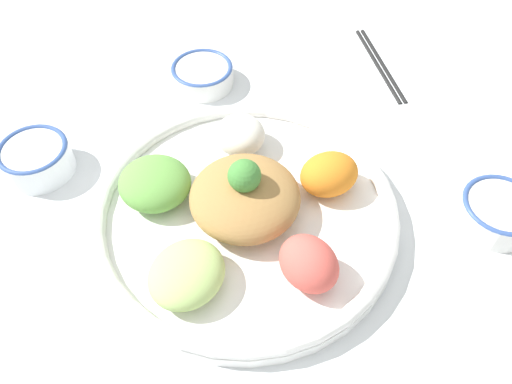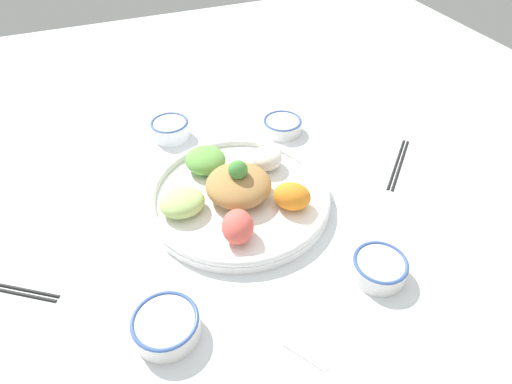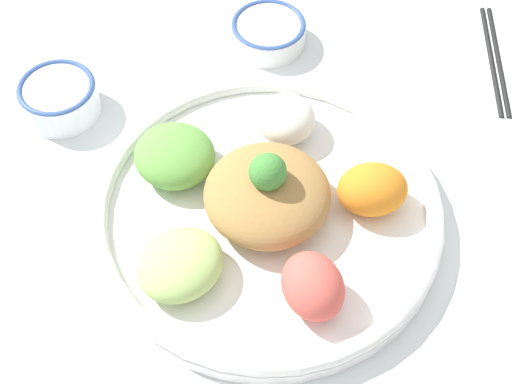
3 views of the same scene
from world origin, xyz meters
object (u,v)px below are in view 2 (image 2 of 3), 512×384
rice_bowl_plain (379,267)px  sauce_bowl_dark (282,125)px  serving_spoon_main (328,370)px  sauce_bowl_red (166,325)px  chopsticks_pair_far (399,163)px  salad_platter (236,193)px  rice_bowl_blue (170,129)px  chopsticks_pair_near (3,287)px

rice_bowl_plain → sauce_bowl_dark: bearing=176.5°
sauce_bowl_dark → rice_bowl_plain: bearing=-3.5°
rice_bowl_plain → serving_spoon_main: rice_bowl_plain is taller
sauce_bowl_red → chopsticks_pair_far: (-0.23, 0.64, -0.02)m
salad_platter → sauce_bowl_red: bearing=-40.1°
salad_platter → serving_spoon_main: (0.42, 0.00, -0.02)m
sauce_bowl_dark → serving_spoon_main: 0.67m
rice_bowl_blue → serving_spoon_main: size_ratio=0.78×
rice_bowl_plain → rice_bowl_blue: bearing=-156.7°
rice_bowl_plain → chopsticks_pair_far: bearing=137.8°
rice_bowl_blue → chopsticks_pair_far: size_ratio=0.60×
rice_bowl_plain → sauce_bowl_red: bearing=-94.4°
sauce_bowl_red → rice_bowl_blue: bearing=165.7°
rice_bowl_blue → chopsticks_pair_near: (0.36, -0.41, -0.02)m
chopsticks_pair_near → chopsticks_pair_far: (-0.03, 0.90, 0.00)m
salad_platter → chopsticks_pair_near: bearing=-83.3°
sauce_bowl_red → sauce_bowl_dark: bearing=137.8°
salad_platter → rice_bowl_blue: (-0.30, -0.07, -0.00)m
sauce_bowl_red → rice_bowl_blue: (-0.56, 0.14, 0.00)m
sauce_bowl_red → rice_bowl_blue: size_ratio=1.14×
rice_bowl_plain → chopsticks_pair_far: size_ratio=0.62×
salad_platter → chopsticks_pair_far: bearing=86.6°
sauce_bowl_red → sauce_bowl_dark: (-0.47, 0.43, -0.00)m
salad_platter → chopsticks_pair_far: 0.42m
rice_bowl_blue → chopsticks_pair_far: 0.60m
sauce_bowl_dark → chopsticks_pair_far: size_ratio=0.63×
chopsticks_pair_far → sauce_bowl_red: bearing=156.3°
rice_bowl_plain → chopsticks_pair_near: (-0.23, -0.66, -0.02)m
rice_bowl_blue → serving_spoon_main: (0.72, 0.08, -0.02)m
rice_bowl_blue → chopsticks_pair_far: rice_bowl_blue is taller
chopsticks_pair_near → chopsticks_pair_far: same height
salad_platter → rice_bowl_blue: 0.31m
rice_bowl_blue → serving_spoon_main: bearing=6.1°
salad_platter → serving_spoon_main: bearing=0.4°
salad_platter → chopsticks_pair_near: (0.06, -0.48, -0.02)m
rice_bowl_blue → sauce_bowl_dark: size_ratio=0.96×
chopsticks_pair_far → rice_bowl_blue: bearing=102.5°
salad_platter → rice_bowl_plain: 0.34m
sauce_bowl_red → chopsticks_pair_far: sauce_bowl_red is taller
salad_platter → serving_spoon_main: size_ratio=3.19×
chopsticks_pair_near → chopsticks_pair_far: bearing=-143.8°
sauce_bowl_red → chopsticks_pair_far: size_ratio=0.69×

